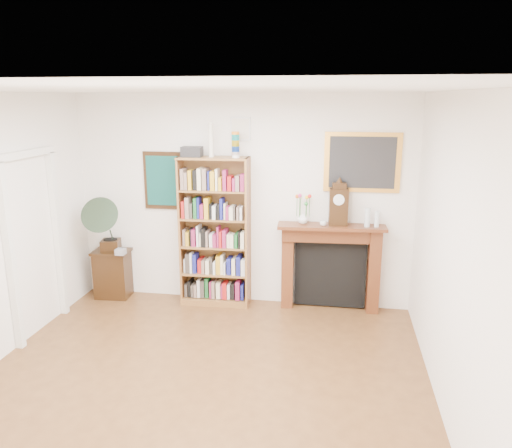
{
  "coord_description": "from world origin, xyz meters",
  "views": [
    {
      "loc": [
        1.26,
        -3.89,
        2.74
      ],
      "look_at": [
        0.35,
        1.6,
        1.32
      ],
      "focal_mm": 35.0,
      "sensor_mm": 36.0,
      "label": 1
    }
  ],
  "objects_px": {
    "teacup": "(323,223)",
    "bottle_right": "(377,219)",
    "mantel_clock": "(339,205)",
    "side_cabinet": "(113,274)",
    "cd_stack": "(121,252)",
    "bottle_left": "(367,217)",
    "fireplace": "(330,259)",
    "flower_vase": "(303,218)",
    "bookshelf": "(214,224)",
    "gramophone": "(104,221)"
  },
  "relations": [
    {
      "from": "mantel_clock",
      "to": "teacup",
      "type": "height_order",
      "value": "mantel_clock"
    },
    {
      "from": "cd_stack",
      "to": "bottle_left",
      "type": "relative_size",
      "value": 0.5
    },
    {
      "from": "side_cabinet",
      "to": "bottle_left",
      "type": "bearing_deg",
      "value": -3.14
    },
    {
      "from": "bookshelf",
      "to": "bottle_left",
      "type": "height_order",
      "value": "bookshelf"
    },
    {
      "from": "bookshelf",
      "to": "bottle_right",
      "type": "bearing_deg",
      "value": -1.75
    },
    {
      "from": "bookshelf",
      "to": "bottle_right",
      "type": "height_order",
      "value": "bookshelf"
    },
    {
      "from": "side_cabinet",
      "to": "teacup",
      "type": "height_order",
      "value": "teacup"
    },
    {
      "from": "side_cabinet",
      "to": "fireplace",
      "type": "xyz_separation_m",
      "value": [
        3.01,
        0.1,
        0.35
      ]
    },
    {
      "from": "bookshelf",
      "to": "mantel_clock",
      "type": "distance_m",
      "value": 1.64
    },
    {
      "from": "cd_stack",
      "to": "mantel_clock",
      "type": "relative_size",
      "value": 0.22
    },
    {
      "from": "fireplace",
      "to": "cd_stack",
      "type": "xyz_separation_m",
      "value": [
        -2.81,
        -0.24,
        0.03
      ]
    },
    {
      "from": "mantel_clock",
      "to": "bottle_right",
      "type": "bearing_deg",
      "value": -6.56
    },
    {
      "from": "gramophone",
      "to": "teacup",
      "type": "height_order",
      "value": "gramophone"
    },
    {
      "from": "gramophone",
      "to": "mantel_clock",
      "type": "relative_size",
      "value": 1.46
    },
    {
      "from": "mantel_clock",
      "to": "flower_vase",
      "type": "xyz_separation_m",
      "value": [
        -0.45,
        0.01,
        -0.19
      ]
    },
    {
      "from": "bottle_left",
      "to": "mantel_clock",
      "type": "bearing_deg",
      "value": 176.64
    },
    {
      "from": "fireplace",
      "to": "bottle_right",
      "type": "xyz_separation_m",
      "value": [
        0.56,
        -0.06,
        0.58
      ]
    },
    {
      "from": "side_cabinet",
      "to": "bottle_left",
      "type": "height_order",
      "value": "bottle_left"
    },
    {
      "from": "gramophone",
      "to": "flower_vase",
      "type": "height_order",
      "value": "gramophone"
    },
    {
      "from": "gramophone",
      "to": "mantel_clock",
      "type": "xyz_separation_m",
      "value": [
        3.1,
        0.16,
        0.3
      ]
    },
    {
      "from": "flower_vase",
      "to": "fireplace",
      "type": "bearing_deg",
      "value": 5.06
    },
    {
      "from": "cd_stack",
      "to": "flower_vase",
      "type": "bearing_deg",
      "value": 4.91
    },
    {
      "from": "cd_stack",
      "to": "teacup",
      "type": "distance_m",
      "value": 2.74
    },
    {
      "from": "gramophone",
      "to": "bottle_right",
      "type": "relative_size",
      "value": 3.98
    },
    {
      "from": "mantel_clock",
      "to": "flower_vase",
      "type": "height_order",
      "value": "mantel_clock"
    },
    {
      "from": "bookshelf",
      "to": "gramophone",
      "type": "relative_size",
      "value": 2.9
    },
    {
      "from": "flower_vase",
      "to": "bottle_right",
      "type": "height_order",
      "value": "bottle_right"
    },
    {
      "from": "teacup",
      "to": "bottle_right",
      "type": "distance_m",
      "value": 0.67
    },
    {
      "from": "side_cabinet",
      "to": "flower_vase",
      "type": "height_order",
      "value": "flower_vase"
    },
    {
      "from": "gramophone",
      "to": "flower_vase",
      "type": "xyz_separation_m",
      "value": [
        2.66,
        0.17,
        0.11
      ]
    },
    {
      "from": "bookshelf",
      "to": "gramophone",
      "type": "height_order",
      "value": "bookshelf"
    },
    {
      "from": "side_cabinet",
      "to": "cd_stack",
      "type": "relative_size",
      "value": 5.64
    },
    {
      "from": "gramophone",
      "to": "flower_vase",
      "type": "bearing_deg",
      "value": -8.29
    },
    {
      "from": "cd_stack",
      "to": "bottle_right",
      "type": "xyz_separation_m",
      "value": [
        3.36,
        0.18,
        0.54
      ]
    },
    {
      "from": "bottle_left",
      "to": "cd_stack",
      "type": "bearing_deg",
      "value": -176.95
    },
    {
      "from": "bookshelf",
      "to": "gramophone",
      "type": "bearing_deg",
      "value": -177.7
    },
    {
      "from": "side_cabinet",
      "to": "bottle_right",
      "type": "bearing_deg",
      "value": -3.0
    },
    {
      "from": "mantel_clock",
      "to": "teacup",
      "type": "relative_size",
      "value": 6.51
    },
    {
      "from": "teacup",
      "to": "bottle_right",
      "type": "xyz_separation_m",
      "value": [
        0.66,
        0.06,
        0.07
      ]
    },
    {
      "from": "gramophone",
      "to": "mantel_clock",
      "type": "distance_m",
      "value": 3.12
    },
    {
      "from": "gramophone",
      "to": "bottle_right",
      "type": "height_order",
      "value": "gramophone"
    },
    {
      "from": "cd_stack",
      "to": "bookshelf",
      "type": "bearing_deg",
      "value": 7.1
    },
    {
      "from": "gramophone",
      "to": "bottle_left",
      "type": "relative_size",
      "value": 3.32
    },
    {
      "from": "side_cabinet",
      "to": "fireplace",
      "type": "relative_size",
      "value": 0.49
    },
    {
      "from": "bottle_left",
      "to": "bottle_right",
      "type": "xyz_separation_m",
      "value": [
        0.12,
        0.01,
        -0.02
      ]
    },
    {
      "from": "fireplace",
      "to": "cd_stack",
      "type": "distance_m",
      "value": 2.82
    },
    {
      "from": "bookshelf",
      "to": "bottle_right",
      "type": "xyz_separation_m",
      "value": [
        2.09,
        0.02,
        0.14
      ]
    },
    {
      "from": "mantel_clock",
      "to": "bottle_left",
      "type": "relative_size",
      "value": 2.27
    },
    {
      "from": "fireplace",
      "to": "teacup",
      "type": "distance_m",
      "value": 0.53
    },
    {
      "from": "fireplace",
      "to": "bottle_right",
      "type": "distance_m",
      "value": 0.8
    }
  ]
}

